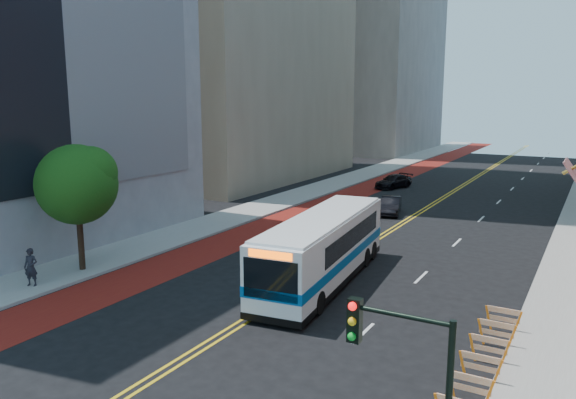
# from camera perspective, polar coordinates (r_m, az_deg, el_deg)

# --- Properties ---
(ground) EXTENTS (160.00, 160.00, 0.00)m
(ground) POSITION_cam_1_polar(r_m,az_deg,el_deg) (20.78, -11.94, -16.38)
(ground) COLOR black
(ground) RESTS_ON ground
(sidewalk_left) EXTENTS (4.00, 140.00, 0.15)m
(sidewalk_left) POSITION_cam_1_polar(r_m,az_deg,el_deg) (50.98, 0.17, 0.12)
(sidewalk_left) COLOR gray
(sidewalk_left) RESTS_ON ground
(bus_lane_paint) EXTENTS (3.60, 140.00, 0.01)m
(bus_lane_paint) POSITION_cam_1_polar(r_m,az_deg,el_deg) (49.23, 4.14, -0.37)
(bus_lane_paint) COLOR maroon
(bus_lane_paint) RESTS_ON ground
(center_line_inner) EXTENTS (0.14, 140.00, 0.01)m
(center_line_inner) POSITION_cam_1_polar(r_m,az_deg,el_deg) (46.48, 12.99, -1.28)
(center_line_inner) COLOR gold
(center_line_inner) RESTS_ON ground
(center_line_outer) EXTENTS (0.14, 140.00, 0.01)m
(center_line_outer) POSITION_cam_1_polar(r_m,az_deg,el_deg) (46.39, 13.42, -1.32)
(center_line_outer) COLOR gold
(center_line_outer) RESTS_ON ground
(lane_dashes) EXTENTS (0.14, 98.20, 0.01)m
(lane_dashes) POSITION_cam_1_polar(r_m,az_deg,el_deg) (53.13, 20.63, -0.21)
(lane_dashes) COLOR silver
(lane_dashes) RESTS_ON ground
(construction_barriers) EXTENTS (1.42, 10.91, 1.00)m
(construction_barriers) POSITION_cam_1_polar(r_m,az_deg,el_deg) (19.45, 18.51, -16.48)
(construction_barriers) COLOR orange
(construction_barriers) RESTS_ON ground
(street_tree) EXTENTS (4.20, 4.20, 6.70)m
(street_tree) POSITION_cam_1_polar(r_m,az_deg,el_deg) (31.21, -20.56, 1.74)
(street_tree) COLOR black
(street_tree) RESTS_ON sidewalk_left
(traffic_signal) EXTENTS (2.21, 0.34, 5.07)m
(traffic_signal) POSITION_cam_1_polar(r_m,az_deg,el_deg) (12.07, 11.77, -17.44)
(traffic_signal) COLOR black
(traffic_signal) RESTS_ON sidewalk_right
(transit_bus) EXTENTS (4.09, 12.75, 3.44)m
(transit_bus) POSITION_cam_1_polar(r_m,az_deg,el_deg) (28.32, 3.66, -4.89)
(transit_bus) COLOR white
(transit_bus) RESTS_ON ground
(car_a) EXTENTS (1.81, 4.18, 1.40)m
(car_a) POSITION_cam_1_polar(r_m,az_deg,el_deg) (43.73, 5.38, -0.86)
(car_a) COLOR black
(car_a) RESTS_ON ground
(car_b) EXTENTS (2.46, 4.41, 1.38)m
(car_b) POSITION_cam_1_polar(r_m,az_deg,el_deg) (45.34, 10.39, -0.59)
(car_b) COLOR black
(car_b) RESTS_ON ground
(car_c) EXTENTS (3.16, 4.96, 1.34)m
(car_c) POSITION_cam_1_polar(r_m,az_deg,el_deg) (58.05, 10.67, 1.82)
(car_c) COLOR black
(car_c) RESTS_ON ground
(pedestrian) EXTENTS (0.80, 0.67, 1.88)m
(pedestrian) POSITION_cam_1_polar(r_m,az_deg,el_deg) (30.21, -24.66, -6.27)
(pedestrian) COLOR black
(pedestrian) RESTS_ON sidewalk_left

